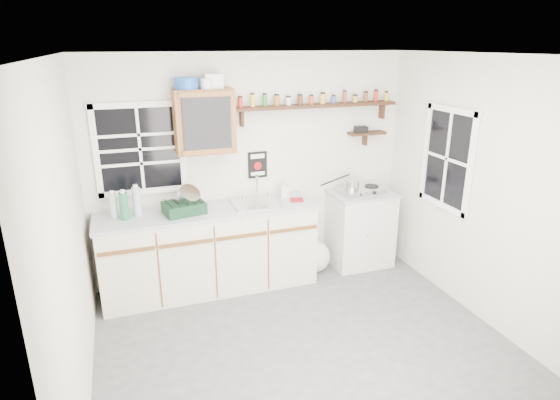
{
  "coord_description": "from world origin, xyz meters",
  "views": [
    {
      "loc": [
        -1.38,
        -3.32,
        2.59
      ],
      "look_at": [
        -0.04,
        0.55,
        1.2
      ],
      "focal_mm": 30.0,
      "sensor_mm": 36.0,
      "label": 1
    }
  ],
  "objects_px": {
    "main_cabinet": "(210,249)",
    "dish_rack": "(185,204)",
    "right_cabinet": "(360,228)",
    "spice_shelf": "(316,104)",
    "upper_cabinet": "(204,121)",
    "hotplate": "(361,190)"
  },
  "relations": [
    {
      "from": "main_cabinet",
      "to": "dish_rack",
      "type": "relative_size",
      "value": 5.17
    },
    {
      "from": "right_cabinet",
      "to": "spice_shelf",
      "type": "relative_size",
      "value": 0.48
    },
    {
      "from": "upper_cabinet",
      "to": "dish_rack",
      "type": "xyz_separation_m",
      "value": [
        -0.27,
        -0.18,
        -0.81
      ]
    },
    {
      "from": "spice_shelf",
      "to": "right_cabinet",
      "type": "bearing_deg",
      "value": -19.23
    },
    {
      "from": "hotplate",
      "to": "right_cabinet",
      "type": "bearing_deg",
      "value": 40.54
    },
    {
      "from": "main_cabinet",
      "to": "dish_rack",
      "type": "bearing_deg",
      "value": -171.56
    },
    {
      "from": "upper_cabinet",
      "to": "spice_shelf",
      "type": "height_order",
      "value": "upper_cabinet"
    },
    {
      "from": "dish_rack",
      "to": "spice_shelf",
      "type": "bearing_deg",
      "value": -1.81
    },
    {
      "from": "main_cabinet",
      "to": "right_cabinet",
      "type": "relative_size",
      "value": 2.54
    },
    {
      "from": "spice_shelf",
      "to": "dish_rack",
      "type": "relative_size",
      "value": 4.28
    },
    {
      "from": "right_cabinet",
      "to": "dish_rack",
      "type": "distance_m",
      "value": 2.15
    },
    {
      "from": "main_cabinet",
      "to": "dish_rack",
      "type": "distance_m",
      "value": 0.6
    },
    {
      "from": "right_cabinet",
      "to": "hotplate",
      "type": "relative_size",
      "value": 1.63
    },
    {
      "from": "right_cabinet",
      "to": "spice_shelf",
      "type": "bearing_deg",
      "value": 160.77
    },
    {
      "from": "upper_cabinet",
      "to": "hotplate",
      "type": "height_order",
      "value": "upper_cabinet"
    },
    {
      "from": "main_cabinet",
      "to": "hotplate",
      "type": "height_order",
      "value": "hotplate"
    },
    {
      "from": "main_cabinet",
      "to": "hotplate",
      "type": "bearing_deg",
      "value": 0.17
    },
    {
      "from": "dish_rack",
      "to": "right_cabinet",
      "type": "bearing_deg",
      "value": -9.32
    },
    {
      "from": "upper_cabinet",
      "to": "hotplate",
      "type": "relative_size",
      "value": 1.16
    },
    {
      "from": "right_cabinet",
      "to": "dish_rack",
      "type": "relative_size",
      "value": 2.04
    },
    {
      "from": "upper_cabinet",
      "to": "spice_shelf",
      "type": "bearing_deg",
      "value": 3.13
    },
    {
      "from": "right_cabinet",
      "to": "main_cabinet",
      "type": "bearing_deg",
      "value": -179.21
    }
  ]
}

